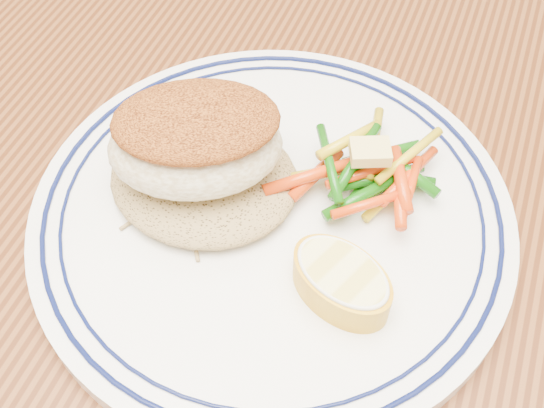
% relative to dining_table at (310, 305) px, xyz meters
% --- Properties ---
extents(dining_table, '(1.50, 0.90, 0.75)m').
position_rel_dining_table_xyz_m(dining_table, '(0.00, 0.00, 0.00)').
color(dining_table, '#46210E').
rests_on(dining_table, ground).
extents(plate, '(0.29, 0.29, 0.02)m').
position_rel_dining_table_xyz_m(plate, '(-0.03, -0.01, 0.11)').
color(plate, white).
rests_on(plate, dining_table).
extents(rice_pilaf, '(0.12, 0.10, 0.02)m').
position_rel_dining_table_xyz_m(rice_pilaf, '(-0.07, -0.00, 0.12)').
color(rice_pilaf, olive).
rests_on(rice_pilaf, plate).
extents(fish_fillet, '(0.12, 0.11, 0.05)m').
position_rel_dining_table_xyz_m(fish_fillet, '(-0.07, -0.00, 0.15)').
color(fish_fillet, beige).
rests_on(fish_fillet, rice_pilaf).
extents(vegetable_pile, '(0.10, 0.10, 0.03)m').
position_rel_dining_table_xyz_m(vegetable_pile, '(0.02, 0.03, 0.13)').
color(vegetable_pile, '#12560A').
rests_on(vegetable_pile, plate).
extents(butter_pat, '(0.03, 0.03, 0.01)m').
position_rel_dining_table_xyz_m(butter_pat, '(0.02, 0.03, 0.14)').
color(butter_pat, '#E7D171').
rests_on(butter_pat, vegetable_pile).
extents(lemon_wedge, '(0.07, 0.07, 0.02)m').
position_rel_dining_table_xyz_m(lemon_wedge, '(0.03, -0.05, 0.13)').
color(lemon_wedge, gold).
rests_on(lemon_wedge, plate).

